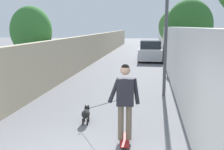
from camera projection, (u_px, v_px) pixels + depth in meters
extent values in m
plane|color=slate|center=(128.00, 65.00, 18.27)|extent=(80.00, 80.00, 0.00)
cube|color=tan|center=(83.00, 52.00, 16.53)|extent=(48.00, 0.30, 2.02)
cube|color=white|center=(170.00, 49.00, 15.70)|extent=(48.00, 0.30, 2.57)
cylinder|color=#473523|center=(173.00, 46.00, 22.47)|extent=(0.29, 0.29, 1.84)
ellipsoid|color=#4C843D|center=(173.00, 27.00, 22.17)|extent=(2.45, 2.45, 2.76)
cylinder|color=brown|center=(33.00, 63.00, 12.34)|extent=(0.23, 0.23, 1.84)
ellipsoid|color=#387A33|center=(31.00, 31.00, 12.07)|extent=(1.87, 1.87, 2.23)
cylinder|color=brown|center=(188.00, 54.00, 16.56)|extent=(0.22, 0.22, 1.84)
ellipsoid|color=#2D6628|center=(189.00, 25.00, 16.24)|extent=(2.82, 2.82, 3.10)
cylinder|color=#4C4C51|center=(166.00, 37.00, 9.74)|extent=(0.12, 0.12, 4.46)
cube|color=maroon|center=(125.00, 140.00, 6.01)|extent=(0.82, 0.29, 0.02)
cylinder|color=beige|center=(122.00, 136.00, 6.30)|extent=(0.06, 0.04, 0.06)
cylinder|color=beige|center=(127.00, 137.00, 6.29)|extent=(0.06, 0.04, 0.06)
cylinder|color=beige|center=(121.00, 147.00, 5.75)|extent=(0.06, 0.04, 0.06)
cylinder|color=beige|center=(128.00, 147.00, 5.74)|extent=(0.06, 0.04, 0.06)
cylinder|color=#726651|center=(121.00, 122.00, 5.94)|extent=(0.14, 0.14, 0.80)
cylinder|color=#726651|center=(129.00, 123.00, 5.93)|extent=(0.14, 0.14, 0.80)
cube|color=#26262D|center=(125.00, 92.00, 5.81)|extent=(0.26, 0.40, 0.61)
cylinder|color=#26262D|center=(114.00, 90.00, 5.81)|extent=(0.12, 0.29, 0.58)
cylinder|color=#26262D|center=(136.00, 91.00, 5.80)|extent=(0.11, 0.18, 0.59)
sphere|color=tan|center=(125.00, 70.00, 5.72)|extent=(0.22, 0.22, 0.22)
sphere|color=black|center=(125.00, 68.00, 5.71)|extent=(0.19, 0.19, 0.19)
ellipsoid|color=black|center=(86.00, 114.00, 7.19)|extent=(0.46, 0.27, 0.22)
sphere|color=black|center=(87.00, 108.00, 7.45)|extent=(0.15, 0.15, 0.15)
cone|color=black|center=(86.00, 106.00, 7.43)|extent=(0.06, 0.06, 0.06)
cone|color=black|center=(88.00, 106.00, 7.43)|extent=(0.06, 0.06, 0.06)
cylinder|color=black|center=(84.00, 118.00, 7.36)|extent=(0.04, 0.04, 0.18)
cylinder|color=black|center=(89.00, 118.00, 7.35)|extent=(0.04, 0.04, 0.18)
cylinder|color=black|center=(83.00, 122.00, 7.08)|extent=(0.04, 0.04, 0.18)
cylinder|color=black|center=(87.00, 122.00, 7.08)|extent=(0.04, 0.04, 0.18)
cylinder|color=black|center=(84.00, 114.00, 6.91)|extent=(0.14, 0.04, 0.13)
cylinder|color=black|center=(103.00, 104.00, 6.50)|extent=(1.08, 1.18, 0.66)
cube|color=silver|center=(150.00, 53.00, 20.32)|extent=(3.87, 1.70, 0.80)
cube|color=#262B33|center=(151.00, 44.00, 20.20)|extent=(2.01, 1.50, 0.60)
cylinder|color=black|center=(141.00, 55.00, 21.65)|extent=(0.64, 0.22, 0.64)
cylinder|color=black|center=(160.00, 55.00, 21.42)|extent=(0.64, 0.22, 0.64)
cylinder|color=black|center=(139.00, 58.00, 19.31)|extent=(0.64, 0.22, 0.64)
cylinder|color=black|center=(161.00, 58.00, 19.08)|extent=(0.64, 0.22, 0.64)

